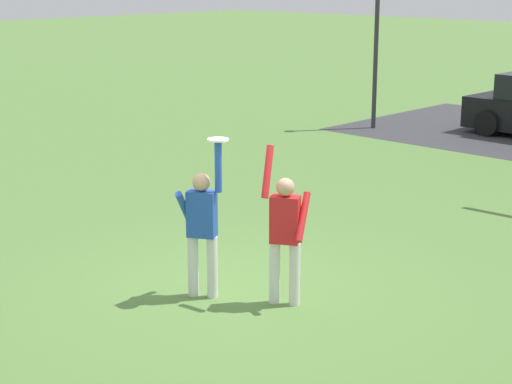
% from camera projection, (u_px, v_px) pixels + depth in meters
% --- Properties ---
extents(ground_plane, '(120.00, 120.00, 0.00)m').
position_uv_depth(ground_plane, '(231.00, 289.00, 11.30)').
color(ground_plane, '#567F3D').
extents(person_catcher, '(0.58, 0.52, 2.08)m').
position_uv_depth(person_catcher, '(202.00, 224.00, 10.82)').
color(person_catcher, silver).
rests_on(person_catcher, ground_plane).
extents(person_defender, '(0.65, 0.61, 2.04)m').
position_uv_depth(person_defender, '(285.00, 230.00, 10.58)').
color(person_defender, silver).
rests_on(person_defender, ground_plane).
extents(frisbee_disc, '(0.27, 0.27, 0.02)m').
position_uv_depth(frisbee_disc, '(218.00, 140.00, 10.49)').
color(frisbee_disc, white).
rests_on(frisbee_disc, person_catcher).
extents(lamppost_by_lot, '(0.28, 0.28, 4.26)m').
position_uv_depth(lamppost_by_lot, '(377.00, 31.00, 22.32)').
color(lamppost_by_lot, '#2D2D33').
rests_on(lamppost_by_lot, ground_plane).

